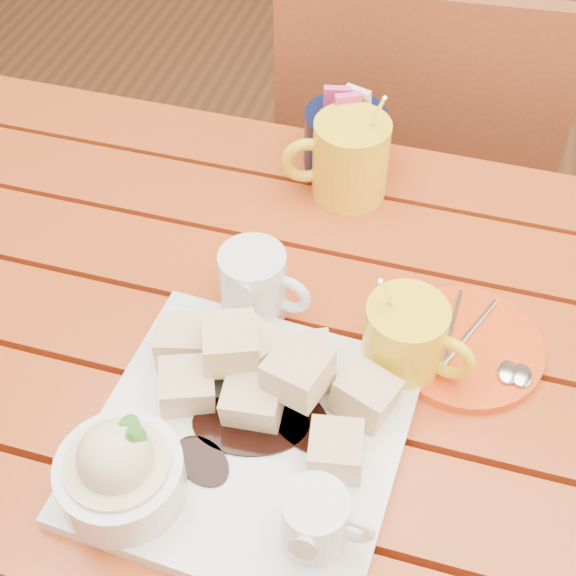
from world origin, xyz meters
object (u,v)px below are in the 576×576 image
(dessert_plate, at_px, (221,436))
(chair_far, at_px, (410,178))
(table, at_px, (276,419))
(coffee_mug_right, at_px, (406,340))
(orange_saucer, at_px, (466,347))
(coffee_mug_left, at_px, (348,158))

(dessert_plate, distance_m, chair_far, 0.80)
(table, height_order, coffee_mug_right, coffee_mug_right)
(dessert_plate, height_order, orange_saucer, dessert_plate)
(coffee_mug_left, relative_size, chair_far, 0.17)
(coffee_mug_left, relative_size, coffee_mug_right, 1.14)
(coffee_mug_left, xyz_separation_m, orange_saucer, (0.18, -0.21, -0.05))
(dessert_plate, bearing_deg, coffee_mug_right, 45.77)
(chair_far, bearing_deg, orange_saucer, 98.59)
(coffee_mug_right, height_order, orange_saucer, coffee_mug_right)
(dessert_plate, bearing_deg, orange_saucer, 42.73)
(coffee_mug_right, distance_m, orange_saucer, 0.08)
(coffee_mug_left, height_order, coffee_mug_right, coffee_mug_left)
(table, height_order, dessert_plate, dessert_plate)
(orange_saucer, relative_size, chair_far, 0.18)
(table, height_order, chair_far, chair_far)
(dessert_plate, distance_m, coffee_mug_right, 0.21)
(coffee_mug_right, bearing_deg, table, -155.01)
(table, xyz_separation_m, coffee_mug_left, (0.01, 0.28, 0.16))
(orange_saucer, bearing_deg, chair_far, 103.46)
(table, bearing_deg, coffee_mug_left, 88.36)
(dessert_plate, distance_m, orange_saucer, 0.28)
(chair_far, bearing_deg, coffee_mug_left, 77.37)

